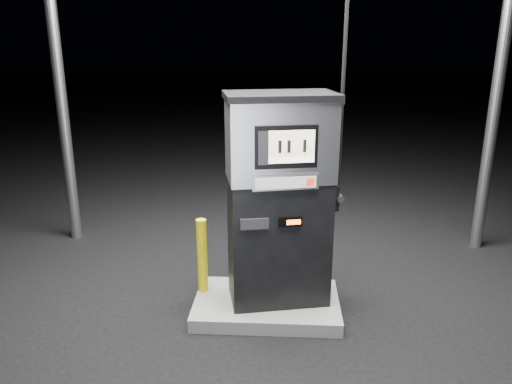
{
  "coord_description": "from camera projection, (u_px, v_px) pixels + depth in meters",
  "views": [
    {
      "loc": [
        0.17,
        -4.95,
        2.94
      ],
      "look_at": [
        -0.12,
        0.0,
        1.4
      ],
      "focal_mm": 35.0,
      "sensor_mm": 36.0,
      "label": 1
    }
  ],
  "objects": [
    {
      "name": "bollard_left",
      "position": [
        202.0,
        255.0,
        5.63
      ],
      "size": [
        0.14,
        0.14,
        0.86
      ],
      "primitive_type": "cylinder",
      "rotation": [
        0.0,
        0.0,
        0.31
      ],
      "color": "yellow",
      "rests_on": "pump_island"
    },
    {
      "name": "fuel_dispenser",
      "position": [
        280.0,
        198.0,
        5.26
      ],
      "size": [
        1.31,
        0.89,
        4.7
      ],
      "rotation": [
        0.0,
        0.0,
        0.21
      ],
      "color": "black",
      "rests_on": "pump_island"
    },
    {
      "name": "pump_island",
      "position": [
        267.0,
        305.0,
        5.58
      ],
      "size": [
        1.6,
        1.0,
        0.15
      ],
      "primitive_type": "cube",
      "color": "slate",
      "rests_on": "ground"
    },
    {
      "name": "ground",
      "position": [
        267.0,
        311.0,
        5.6
      ],
      "size": [
        80.0,
        80.0,
        0.0
      ],
      "primitive_type": "plane",
      "color": "black",
      "rests_on": "ground"
    },
    {
      "name": "bollard_right",
      "position": [
        324.0,
        261.0,
        5.32
      ],
      "size": [
        0.18,
        0.18,
        1.0
      ],
      "primitive_type": "cylinder",
      "rotation": [
        0.0,
        0.0,
        0.41
      ],
      "color": "yellow",
      "rests_on": "pump_island"
    }
  ]
}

